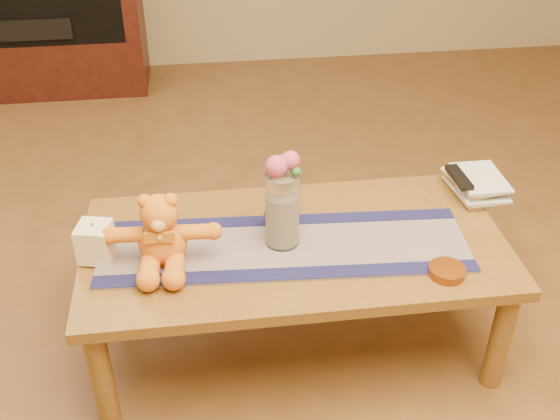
{
  "coord_description": "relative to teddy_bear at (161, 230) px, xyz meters",
  "views": [
    {
      "loc": [
        -0.28,
        -1.76,
        1.78
      ],
      "look_at": [
        -0.05,
        0.0,
        0.58
      ],
      "focal_mm": 42.99,
      "sensor_mm": 36.0,
      "label": 1
    }
  ],
  "objects": [
    {
      "name": "book_lower",
      "position": [
        1.05,
        0.25,
        -0.1
      ],
      "size": [
        0.17,
        0.23,
        0.02
      ],
      "primitive_type": "imported",
      "rotation": [
        0.0,
        0.0,
        -0.04
      ],
      "color": "beige",
      "rests_on": "book_bottom"
    },
    {
      "name": "book_bottom",
      "position": [
        1.05,
        0.25,
        -0.11
      ],
      "size": [
        0.19,
        0.24,
        0.02
      ],
      "primitive_type": "imported",
      "rotation": [
        0.0,
        0.0,
        0.1
      ],
      "color": "beige",
      "rests_on": "coffee_table_top"
    },
    {
      "name": "media_cabinet",
      "position": [
        -0.77,
        2.53,
        -0.02
      ],
      "size": [
        1.2,
        0.5,
        1.1
      ],
      "primitive_type": "cube",
      "color": "black",
      "rests_on": "floor"
    },
    {
      "name": "table_leg_fl",
      "position": [
        -0.21,
        -0.24,
        -0.37
      ],
      "size": [
        0.07,
        0.07,
        0.41
      ],
      "primitive_type": "cylinder",
      "color": "brown",
      "rests_on": "floor"
    },
    {
      "name": "glass_vase",
      "position": [
        0.38,
        0.04,
        0.01
      ],
      "size": [
        0.11,
        0.11,
        0.26
      ],
      "primitive_type": "cylinder",
      "color": "silver",
      "rests_on": "persian_runner"
    },
    {
      "name": "table_leg_br",
      "position": [
        1.07,
        0.34,
        -0.37
      ],
      "size": [
        0.07,
        0.07,
        0.41
      ],
      "primitive_type": "cylinder",
      "color": "brown",
      "rests_on": "floor"
    },
    {
      "name": "blue_flower_side",
      "position": [
        0.35,
        0.06,
        0.16
      ],
      "size": [
        0.04,
        0.04,
        0.04
      ],
      "primitive_type": "sphere",
      "color": "#5155B1",
      "rests_on": "glass_vase"
    },
    {
      "name": "runner_border_near",
      "position": [
        0.38,
        -0.12,
        -0.12
      ],
      "size": [
        1.2,
        0.13,
        0.0
      ],
      "primitive_type": "cube",
      "rotation": [
        0.0,
        0.0,
        -0.06
      ],
      "color": "#161644",
      "rests_on": "persian_runner"
    },
    {
      "name": "persian_runner",
      "position": [
        0.39,
        0.02,
        -0.12
      ],
      "size": [
        1.22,
        0.42,
        0.01
      ],
      "primitive_type": "cube",
      "rotation": [
        0.0,
        0.0,
        -0.06
      ],
      "color": "#1A2049",
      "rests_on": "coffee_table_top"
    },
    {
      "name": "runner_border_far",
      "position": [
        0.4,
        0.17,
        -0.12
      ],
      "size": [
        1.2,
        0.13,
        0.0
      ],
      "primitive_type": "cube",
      "rotation": [
        0.0,
        0.0,
        -0.06
      ],
      "color": "#161644",
      "rests_on": "persian_runner"
    },
    {
      "name": "leaf_sprig",
      "position": [
        0.42,
        0.02,
        0.16
      ],
      "size": [
        0.03,
        0.03,
        0.03
      ],
      "primitive_type": "sphere",
      "color": "#33662D",
      "rests_on": "glass_vase"
    },
    {
      "name": "amber_dish",
      "position": [
        0.87,
        -0.18,
        -0.11
      ],
      "size": [
        0.14,
        0.14,
        0.03
      ],
      "primitive_type": "cylinder",
      "rotation": [
        0.0,
        0.0,
        -0.21
      ],
      "color": "#BF5914",
      "rests_on": "coffee_table_top"
    },
    {
      "name": "table_leg_bl",
      "position": [
        -0.21,
        0.34,
        -0.37
      ],
      "size": [
        0.07,
        0.07,
        0.41
      ],
      "primitive_type": "cylinder",
      "color": "brown",
      "rests_on": "floor"
    },
    {
      "name": "rose_right",
      "position": [
        0.41,
        0.05,
        0.19
      ],
      "size": [
        0.06,
        0.06,
        0.06
      ],
      "primitive_type": "sphere",
      "color": "#BF435F",
      "rests_on": "glass_vase"
    },
    {
      "name": "table_leg_fr",
      "position": [
        1.07,
        -0.24,
        -0.37
      ],
      "size": [
        0.07,
        0.07,
        0.41
      ],
      "primitive_type": "cylinder",
      "color": "brown",
      "rests_on": "floor"
    },
    {
      "name": "blue_flower_back",
      "position": [
        0.39,
        0.08,
        0.17
      ],
      "size": [
        0.04,
        0.04,
        0.04
      ],
      "primitive_type": "sphere",
      "color": "#5155B1",
      "rests_on": "glass_vase"
    },
    {
      "name": "rose_left",
      "position": [
        0.36,
        0.03,
        0.18
      ],
      "size": [
        0.07,
        0.07,
        0.07
      ],
      "primitive_type": "sphere",
      "color": "#BF435F",
      "rests_on": "glass_vase"
    },
    {
      "name": "book_top",
      "position": [
        1.05,
        0.25,
        -0.06
      ],
      "size": [
        0.16,
        0.22,
        0.02
      ],
      "primitive_type": "imported",
      "rotation": [
        0.0,
        0.0,
        -0.0
      ],
      "color": "beige",
      "rests_on": "book_upper"
    },
    {
      "name": "bronze_ball",
      "position": [
        0.37,
        0.14,
        -0.08
      ],
      "size": [
        0.09,
        0.09,
        0.08
      ],
      "primitive_type": "sphere",
      "rotation": [
        0.0,
        0.0,
        -0.14
      ],
      "color": "#4D4319",
      "rests_on": "persian_runner"
    },
    {
      "name": "coffee_table_top",
      "position": [
        0.43,
        0.05,
        -0.14
      ],
      "size": [
        1.4,
        0.7,
        0.04
      ],
      "primitive_type": "cube",
      "color": "brown",
      "rests_on": "floor"
    },
    {
      "name": "floor",
      "position": [
        0.43,
        0.05,
        -0.57
      ],
      "size": [
        5.5,
        5.5,
        0.0
      ],
      "primitive_type": "plane",
      "color": "#563518",
      "rests_on": "ground"
    },
    {
      "name": "potpourri_fill",
      "position": [
        0.38,
        0.04,
        -0.03
      ],
      "size": [
        0.09,
        0.09,
        0.18
      ],
      "primitive_type": "cylinder",
      "color": "beige",
      "rests_on": "glass_vase"
    },
    {
      "name": "teddy_bear",
      "position": [
        0.0,
        0.0,
        0.0
      ],
      "size": [
        0.36,
        0.3,
        0.23
      ],
      "primitive_type": null,
      "rotation": [
        0.0,
        0.0,
        -0.06
      ],
      "color": "orange",
      "rests_on": "persian_runner"
    },
    {
      "name": "pillar_candle",
      "position": [
        -0.21,
        0.04,
        -0.06
      ],
      "size": [
        0.12,
        0.12,
        0.12
      ],
      "primitive_type": "cube",
      "rotation": [
        0.0,
        0.0,
        -0.23
      ],
      "color": "#FBEAB9",
      "rests_on": "persian_runner"
    },
    {
      "name": "tv_remote",
      "position": [
        1.05,
        0.24,
        -0.04
      ],
      "size": [
        0.05,
        0.16,
        0.02
      ],
      "primitive_type": "cube",
      "rotation": [
        0.0,
        0.0,
        0.05
      ],
      "color": "black",
      "rests_on": "book_top"
    },
    {
      "name": "book_upper",
      "position": [
        1.04,
        0.25,
        -0.08
      ],
      "size": [
        0.2,
        0.25,
        0.02
      ],
      "primitive_type": "imported",
      "rotation": [
        0.0,
        0.0,
        0.15
      ],
      "color": "beige",
      "rests_on": "book_lower"
    },
    {
      "name": "candle_wick",
      "position": [
        -0.21,
        0.04,
        0.01
      ],
      "size": [
        0.0,
        0.0,
        0.01
      ],
      "primitive_type": "cylinder",
      "rotation": [
        0.0,
        0.0,
        -0.23
      ],
      "color": "black",
      "rests_on": "pillar_candle"
    },
    {
      "name": "stereo_lower",
      "position": [
        -0.77,
        2.4,
        -0.11
      ],
      "size": [
        0.42,
        0.28,
        0.12
      ],
      "primitive_type": "cube",
      "color": "black",
      "rests_on": "media_cabinet"
    }
  ]
}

